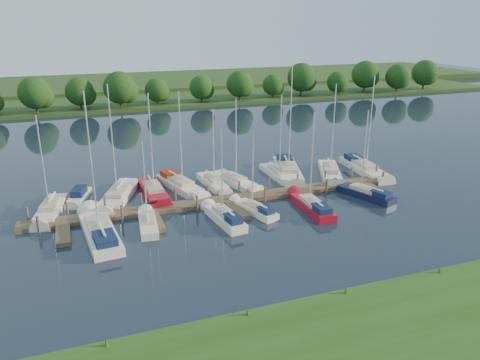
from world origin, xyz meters
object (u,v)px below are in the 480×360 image
object	(u,v)px
motorboat	(79,197)
sailboat_n_5	(213,184)
sailboat_n_0	(51,211)
sailboat_s_2	(224,219)
dock	(230,202)

from	to	relation	value
motorboat	sailboat_n_5	bearing A→B (deg)	-165.19
sailboat_n_0	sailboat_s_2	world-z (taller)	sailboat_n_0
sailboat_s_2	dock	bearing A→B (deg)	57.10
sailboat_n_5	sailboat_s_2	bearing A→B (deg)	73.90
motorboat	sailboat_n_5	world-z (taller)	sailboat_n_5
sailboat_n_0	sailboat_s_2	size ratio (longest dim) A/B	1.10
motorboat	sailboat_s_2	xyz separation A→B (m)	(12.48, -10.45, 0.02)
motorboat	sailboat_n_5	xyz separation A→B (m)	(14.37, -0.72, -0.05)
motorboat	sailboat_n_5	size ratio (longest dim) A/B	0.56
sailboat_n_0	motorboat	bearing A→B (deg)	-121.28
motorboat	sailboat_s_2	bearing A→B (deg)	157.76
sailboat_s_2	motorboat	bearing A→B (deg)	132.56
sailboat_n_0	sailboat_n_5	size ratio (longest dim) A/B	1.11
motorboat	sailboat_s_2	size ratio (longest dim) A/B	0.55
dock	motorboat	xyz separation A→B (m)	(-14.39, 6.42, 0.13)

